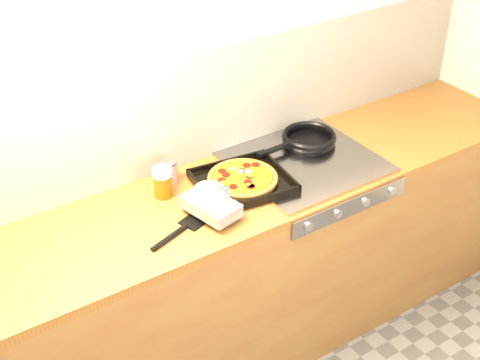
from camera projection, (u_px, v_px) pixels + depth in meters
room_shell at (179, 113)px, 2.76m from camera, size 3.20×3.20×3.20m
counter_run at (219, 279)px, 2.94m from camera, size 3.20×0.62×0.90m
stovetop at (304, 162)px, 2.90m from camera, size 0.60×0.56×0.02m
pizza_on_tray at (233, 186)px, 2.69m from camera, size 0.51×0.41×0.06m
frying_pan at (308, 139)px, 3.01m from camera, size 0.41×0.25×0.04m
tomato_can at (169, 172)px, 2.75m from camera, size 0.09×0.09×0.10m
juice_glass at (163, 182)px, 2.66m from camera, size 0.09×0.09×0.13m
wooden_spoon at (225, 166)px, 2.87m from camera, size 0.30×0.05×0.02m
black_spatula at (180, 231)px, 2.49m from camera, size 0.28×0.14×0.02m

